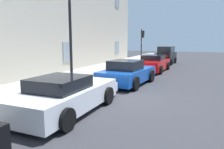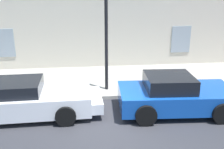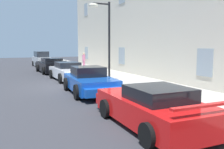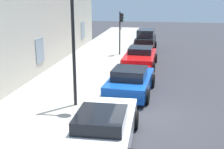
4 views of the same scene
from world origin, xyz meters
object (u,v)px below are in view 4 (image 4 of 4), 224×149
at_px(hatchback_distant, 146,41).
at_px(sportscar_tail_end, 140,59).
at_px(sportscar_white_middle, 131,81).
at_px(sportscar_yellow_flank, 104,127).
at_px(traffic_light, 121,26).
at_px(street_lamp, 83,24).

bearing_deg(hatchback_distant, sportscar_tail_end, 179.77).
bearing_deg(sportscar_white_middle, sportscar_yellow_flank, 176.44).
bearing_deg(hatchback_distant, sportscar_yellow_flank, 178.79).
bearing_deg(sportscar_tail_end, traffic_light, 28.77).
xyz_separation_m(traffic_light, street_lamp, (-11.20, -0.04, 1.27)).
xyz_separation_m(sportscar_yellow_flank, sportscar_tail_end, (10.81, -0.33, -0.01)).
xyz_separation_m(sportscar_white_middle, traffic_light, (8.72, 1.79, 1.82)).
xyz_separation_m(sportscar_yellow_flank, traffic_light, (14.07, 1.46, 1.85)).
distance_m(hatchback_distant, street_lamp, 14.42).
relative_size(hatchback_distant, street_lamp, 0.73).
bearing_deg(traffic_light, hatchback_distant, -32.67).
xyz_separation_m(sportscar_white_middle, sportscar_tail_end, (5.46, 0.00, -0.05)).
height_order(sportscar_tail_end, hatchback_distant, hatchback_distant).
bearing_deg(street_lamp, traffic_light, 0.22).
bearing_deg(street_lamp, sportscar_yellow_flank, -153.77).
bearing_deg(hatchback_distant, sportscar_white_middle, 179.88).
bearing_deg(sportscar_white_middle, hatchback_distant, -0.12).
relative_size(sportscar_white_middle, traffic_light, 1.37).
bearing_deg(sportscar_white_middle, traffic_light, 11.59).
xyz_separation_m(sportscar_yellow_flank, sportscar_white_middle, (5.35, -0.33, 0.03)).
bearing_deg(traffic_light, sportscar_white_middle, -168.41).
xyz_separation_m(hatchback_distant, traffic_light, (-2.83, 1.81, 1.60)).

